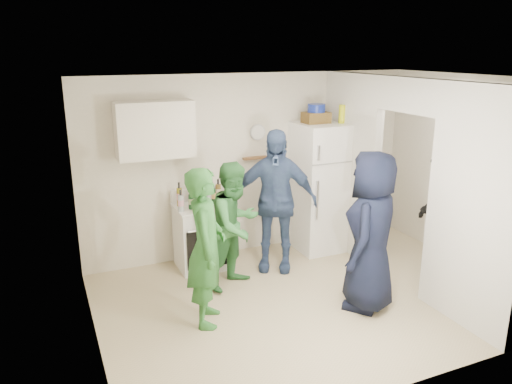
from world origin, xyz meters
The scene contains 36 objects.
floor centered at (0.00, 0.00, 0.00)m, with size 4.80×4.80×0.00m, color tan.
wall_back centered at (0.00, 1.70, 1.25)m, with size 4.80×4.80×0.00m, color silver.
wall_front centered at (0.00, -1.70, 1.25)m, with size 4.80×4.80×0.00m, color silver.
wall_left centered at (-2.40, 0.00, 1.25)m, with size 3.40×3.40×0.00m, color silver.
wall_right centered at (2.40, 0.00, 1.25)m, with size 3.40×3.40×0.00m, color silver.
ceiling centered at (0.00, 0.00, 2.50)m, with size 4.80×4.80×0.00m, color white.
partition_pier_back centered at (1.20, 1.10, 1.25)m, with size 0.12×1.20×2.50m, color silver.
partition_pier_front centered at (1.20, -1.10, 1.25)m, with size 0.12×1.20×2.50m, color silver.
partition_header centered at (1.20, 0.00, 2.30)m, with size 0.12×1.00×0.40m, color silver.
stove centered at (-0.87, 1.37, 0.42)m, with size 0.71×0.59×0.85m, color white.
upper_cabinet centered at (-1.40, 1.52, 1.85)m, with size 0.95×0.34×0.70m, color silver.
fridge centered at (0.90, 1.34, 0.91)m, with size 0.75×0.73×1.82m, color white.
wicker_basket centered at (0.80, 1.39, 1.90)m, with size 0.35×0.25×0.15m, color brown.
blue_bowl centered at (0.80, 1.39, 2.03)m, with size 0.24×0.24×0.11m, color navy.
yellow_cup_stack_top centered at (1.12, 1.24, 1.95)m, with size 0.09×0.09×0.25m, color #D8E713.
wall_clock centered at (0.05, 1.68, 1.70)m, with size 0.22×0.22×0.03m, color white.
spice_shelf centered at (0.00, 1.65, 1.35)m, with size 0.35×0.08×0.03m, color olive.
nook_window centered at (2.38, 0.20, 1.65)m, with size 0.03×0.70×0.80m, color black.
nook_window_frame centered at (2.36, 0.20, 1.65)m, with size 0.04×0.76×0.86m, color white.
nook_valance centered at (2.34, 0.20, 2.00)m, with size 0.04×0.82×0.18m, color white.
yellow_cup_stack_stove centered at (-0.99, 1.15, 0.97)m, with size 0.09×0.09×0.25m, color yellow.
red_cup centered at (-0.65, 1.17, 0.91)m, with size 0.09×0.09×0.12m, color #B40C1C.
person_green_left centered at (-1.27, 0.02, 0.84)m, with size 0.61×0.40×1.69m, color #307834.
person_green_center centered at (-0.68, 0.70, 0.77)m, with size 0.75×0.59×1.55m, color #357A3B.
person_denim centered at (-0.04, 0.95, 0.93)m, with size 1.09×0.45×1.86m, color #3C5D84.
person_navy centered at (0.48, -0.40, 0.89)m, with size 0.87×0.57×1.79m, color black.
person_nook centered at (2.10, 0.09, 0.81)m, with size 1.05×0.60×1.63m, color black.
bottle_a centered at (-1.14, 1.47, 1.01)m, with size 0.07×0.07×0.32m, color olive.
bottle_b centered at (-1.04, 1.29, 0.98)m, with size 0.07×0.07×0.25m, color #174622.
bottle_c centered at (-0.97, 1.53, 1.00)m, with size 0.06×0.06×0.31m, color silver.
bottle_d centered at (-0.87, 1.31, 1.00)m, with size 0.07×0.07×0.29m, color #5E2710.
bottle_e centered at (-0.76, 1.56, 1.00)m, with size 0.06×0.06×0.29m, color #A7ABB9.
bottle_f centered at (-0.71, 1.39, 0.99)m, with size 0.06×0.06×0.27m, color #163D1F.
bottle_g centered at (-0.60, 1.52, 1.00)m, with size 0.08×0.08×0.29m, color brown.
bottle_h centered at (-1.19, 1.24, 0.99)m, with size 0.07×0.07×0.28m, color #9BA5A6.
bottle_i centered at (-0.82, 1.46, 0.99)m, with size 0.06×0.06×0.27m, color #613310.
Camera 1 is at (-2.71, -4.55, 2.81)m, focal length 35.00 mm.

